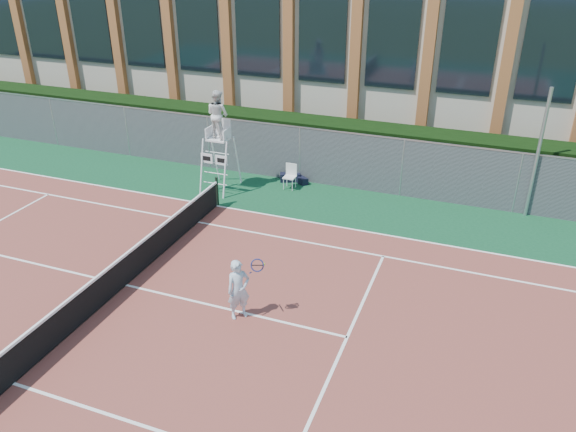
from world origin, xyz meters
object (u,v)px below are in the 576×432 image
(steel_pole, at_px, (538,155))
(tennis_player, at_px, (239,289))
(umpire_chair, at_px, (218,117))
(plastic_chair, at_px, (290,174))

(steel_pole, bearing_deg, tennis_player, -127.64)
(steel_pole, bearing_deg, umpire_chair, -171.48)
(umpire_chair, bearing_deg, steel_pole, 8.52)
(tennis_player, bearing_deg, umpire_chair, 120.05)
(umpire_chair, height_order, plastic_chair, umpire_chair)
(steel_pole, distance_m, plastic_chair, 8.72)
(steel_pole, xyz_separation_m, plastic_chair, (-8.53, -0.67, -1.68))
(umpire_chair, relative_size, tennis_player, 2.34)
(plastic_chair, relative_size, tennis_player, 0.58)
(plastic_chair, distance_m, tennis_player, 8.37)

